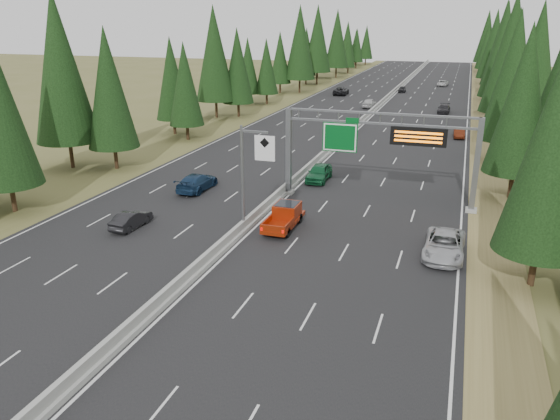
{
  "coord_description": "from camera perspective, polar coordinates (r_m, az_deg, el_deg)",
  "views": [
    {
      "loc": [
        14.75,
        -10.34,
        15.1
      ],
      "look_at": [
        4.57,
        20.0,
        3.91
      ],
      "focal_mm": 35.0,
      "sensor_mm": 36.0,
      "label": 1
    }
  ],
  "objects": [
    {
      "name": "tree_row_right",
      "position": [
        89.54,
        23.86,
        14.17
      ],
      "size": [
        11.9,
        241.09,
        18.86
      ],
      "color": "black",
      "rests_on": "ground"
    },
    {
      "name": "car_ahead_dkgrey",
      "position": [
        98.28,
        16.75,
        10.09
      ],
      "size": [
        2.05,
        4.84,
        1.39
      ],
      "primitive_type": "imported",
      "rotation": [
        0.0,
        0.0,
        -0.02
      ],
      "color": "black",
      "rests_on": "road"
    },
    {
      "name": "median_barrier",
      "position": [
        92.71,
        9.3,
        9.9
      ],
      "size": [
        0.7,
        260.0,
        0.85
      ],
      "color": "gray",
      "rests_on": "road"
    },
    {
      "name": "tree_row_left",
      "position": [
        83.76,
        -7.53,
        14.96
      ],
      "size": [
        11.97,
        238.71,
        18.63
      ],
      "color": "black",
      "rests_on": "ground"
    },
    {
      "name": "car_onc_near",
      "position": [
        43.01,
        -15.3,
        -0.97
      ],
      "size": [
        1.55,
        3.99,
        1.29
      ],
      "primitive_type": "imported",
      "rotation": [
        0.0,
        0.0,
        3.09
      ],
      "color": "black",
      "rests_on": "road"
    },
    {
      "name": "shoulder_right",
      "position": [
        91.64,
        20.44,
        8.61
      ],
      "size": [
        3.6,
        260.0,
        0.06
      ],
      "primitive_type": "cube",
      "color": "olive",
      "rests_on": "ground"
    },
    {
      "name": "silver_minivan",
      "position": [
        38.13,
        16.78,
        -3.52
      ],
      "size": [
        2.69,
        5.68,
        1.57
      ],
      "primitive_type": "imported",
      "rotation": [
        0.0,
        0.0,
        -0.01
      ],
      "color": "#AEAFB3",
      "rests_on": "road"
    },
    {
      "name": "car_onc_blue",
      "position": [
        51.25,
        -8.67,
        2.91
      ],
      "size": [
        2.23,
        5.41,
        1.57
      ],
      "primitive_type": "imported",
      "rotation": [
        0.0,
        0.0,
        3.14
      ],
      "color": "#152D4C",
      "rests_on": "road"
    },
    {
      "name": "shoulder_left",
      "position": [
        97.2,
        -1.27,
        10.34
      ],
      "size": [
        3.6,
        260.0,
        0.06
      ],
      "primitive_type": "cube",
      "color": "brown",
      "rests_on": "ground"
    },
    {
      "name": "car_onc_white",
      "position": [
        101.46,
        9.33,
        10.97
      ],
      "size": [
        2.15,
        4.89,
        1.64
      ],
      "primitive_type": "imported",
      "rotation": [
        0.0,
        0.0,
        3.1
      ],
      "color": "#BABABA",
      "rests_on": "road"
    },
    {
      "name": "hov_sign_pole",
      "position": [
        39.43,
        -3.2,
        3.98
      ],
      "size": [
        2.8,
        0.5,
        8.0
      ],
      "color": "slate",
      "rests_on": "road"
    },
    {
      "name": "sign_gantry",
      "position": [
        46.64,
        11.03,
        6.75
      ],
      "size": [
        16.75,
        0.98,
        7.8
      ],
      "color": "slate",
      "rests_on": "road"
    },
    {
      "name": "car_onc_far",
      "position": [
        118.58,
        6.4,
        12.27
      ],
      "size": [
        2.98,
        6.0,
        1.63
      ],
      "primitive_type": "imported",
      "rotation": [
        0.0,
        0.0,
        3.19
      ],
      "color": "black",
      "rests_on": "road"
    },
    {
      "name": "car_ahead_dkred",
      "position": [
        77.83,
        18.21,
        7.68
      ],
      "size": [
        1.6,
        4.05,
        1.31
      ],
      "primitive_type": "imported",
      "rotation": [
        0.0,
        0.0,
        0.05
      ],
      "color": "#4D1A0B",
      "rests_on": "road"
    },
    {
      "name": "car_ahead_green",
      "position": [
        53.86,
        4.1,
        3.93
      ],
      "size": [
        1.98,
        4.82,
        1.64
      ],
      "primitive_type": "imported",
      "rotation": [
        0.0,
        0.0,
        0.01
      ],
      "color": "#145830",
      "rests_on": "road"
    },
    {
      "name": "car_ahead_far",
      "position": [
        125.11,
        12.64,
        12.22
      ],
      "size": [
        1.67,
        3.83,
        1.29
      ],
      "primitive_type": "imported",
      "rotation": [
        0.0,
        0.0,
        0.04
      ],
      "color": "black",
      "rests_on": "road"
    },
    {
      "name": "car_ahead_white",
      "position": [
        139.29,
        16.64,
        12.57
      ],
      "size": [
        2.62,
        4.93,
        1.32
      ],
      "primitive_type": "imported",
      "rotation": [
        0.0,
        0.0,
        -0.09
      ],
      "color": "#BBBBBB",
      "rests_on": "road"
    },
    {
      "name": "road",
      "position": [
        92.77,
        9.29,
        9.68
      ],
      "size": [
        32.0,
        260.0,
        0.08
      ],
      "primitive_type": "cube",
      "color": "black",
      "rests_on": "ground"
    },
    {
      "name": "red_pickup",
      "position": [
        41.61,
        0.57,
        -0.49
      ],
      "size": [
        1.9,
        5.31,
        1.73
      ],
      "color": "black",
      "rests_on": "road"
    }
  ]
}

